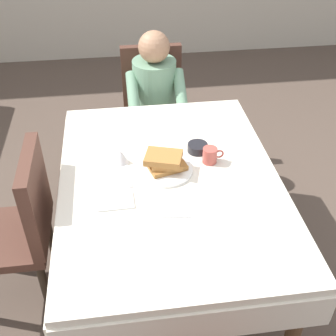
{
  "coord_description": "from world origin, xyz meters",
  "views": [
    {
      "loc": [
        -0.23,
        -1.66,
        2.09
      ],
      "look_at": [
        -0.01,
        0.02,
        0.79
      ],
      "focal_mm": 45.81,
      "sensor_mm": 36.0,
      "label": 1
    }
  ],
  "objects_px": {
    "cup_coffee": "(210,155)",
    "plate_breakfast": "(166,170)",
    "diner_person": "(155,95)",
    "bowl_butter": "(198,148)",
    "spoon_near_edge": "(174,216)",
    "breakfast_stack": "(166,161)",
    "syrup_pitcher": "(121,157)",
    "chair_diner": "(153,102)",
    "chair_left_side": "(22,222)",
    "knife_right_of_plate": "(203,170)",
    "fork_left_of_plate": "(129,176)",
    "dining_table_main": "(170,191)"
  },
  "relations": [
    {
      "from": "dining_table_main",
      "to": "syrup_pitcher",
      "type": "distance_m",
      "value": 0.31
    },
    {
      "from": "diner_person",
      "to": "cup_coffee",
      "type": "height_order",
      "value": "diner_person"
    },
    {
      "from": "cup_coffee",
      "to": "plate_breakfast",
      "type": "bearing_deg",
      "value": -168.9
    },
    {
      "from": "dining_table_main",
      "to": "diner_person",
      "type": "bearing_deg",
      "value": 87.98
    },
    {
      "from": "chair_diner",
      "to": "knife_right_of_plate",
      "type": "xyz_separation_m",
      "value": [
        0.14,
        -1.13,
        0.21
      ]
    },
    {
      "from": "breakfast_stack",
      "to": "knife_right_of_plate",
      "type": "relative_size",
      "value": 1.16
    },
    {
      "from": "chair_diner",
      "to": "diner_person",
      "type": "bearing_deg",
      "value": 90.0
    },
    {
      "from": "diner_person",
      "to": "bowl_butter",
      "type": "height_order",
      "value": "diner_person"
    },
    {
      "from": "fork_left_of_plate",
      "to": "spoon_near_edge",
      "type": "bearing_deg",
      "value": -153.3
    },
    {
      "from": "breakfast_stack",
      "to": "syrup_pitcher",
      "type": "bearing_deg",
      "value": 154.9
    },
    {
      "from": "chair_left_side",
      "to": "plate_breakfast",
      "type": "bearing_deg",
      "value": -85.57
    },
    {
      "from": "chair_left_side",
      "to": "breakfast_stack",
      "type": "bearing_deg",
      "value": -85.47
    },
    {
      "from": "chair_diner",
      "to": "plate_breakfast",
      "type": "relative_size",
      "value": 3.32
    },
    {
      "from": "cup_coffee",
      "to": "spoon_near_edge",
      "type": "relative_size",
      "value": 0.75
    },
    {
      "from": "chair_diner",
      "to": "fork_left_of_plate",
      "type": "relative_size",
      "value": 5.17
    },
    {
      "from": "bowl_butter",
      "to": "fork_left_of_plate",
      "type": "bearing_deg",
      "value": -155.8
    },
    {
      "from": "syrup_pitcher",
      "to": "cup_coffee",
      "type": "bearing_deg",
      "value": -7.11
    },
    {
      "from": "spoon_near_edge",
      "to": "cup_coffee",
      "type": "bearing_deg",
      "value": 65.09
    },
    {
      "from": "plate_breakfast",
      "to": "fork_left_of_plate",
      "type": "bearing_deg",
      "value": -173.99
    },
    {
      "from": "breakfast_stack",
      "to": "knife_right_of_plate",
      "type": "height_order",
      "value": "breakfast_stack"
    },
    {
      "from": "fork_left_of_plate",
      "to": "diner_person",
      "type": "bearing_deg",
      "value": -17.38
    },
    {
      "from": "cup_coffee",
      "to": "knife_right_of_plate",
      "type": "height_order",
      "value": "cup_coffee"
    },
    {
      "from": "diner_person",
      "to": "breakfast_stack",
      "type": "height_order",
      "value": "diner_person"
    },
    {
      "from": "diner_person",
      "to": "plate_breakfast",
      "type": "relative_size",
      "value": 4.0
    },
    {
      "from": "breakfast_stack",
      "to": "cup_coffee",
      "type": "relative_size",
      "value": 2.04
    },
    {
      "from": "chair_diner",
      "to": "chair_left_side",
      "type": "height_order",
      "value": "same"
    },
    {
      "from": "bowl_butter",
      "to": "cup_coffee",
      "type": "bearing_deg",
      "value": -66.4
    },
    {
      "from": "diner_person",
      "to": "breakfast_stack",
      "type": "relative_size",
      "value": 4.85
    },
    {
      "from": "syrup_pitcher",
      "to": "knife_right_of_plate",
      "type": "relative_size",
      "value": 0.4
    },
    {
      "from": "dining_table_main",
      "to": "spoon_near_edge",
      "type": "xyz_separation_m",
      "value": [
        -0.02,
        -0.28,
        0.09
      ]
    },
    {
      "from": "diner_person",
      "to": "bowl_butter",
      "type": "distance_m",
      "value": 0.82
    },
    {
      "from": "dining_table_main",
      "to": "syrup_pitcher",
      "type": "xyz_separation_m",
      "value": [
        -0.24,
        0.16,
        0.13
      ]
    },
    {
      "from": "cup_coffee",
      "to": "syrup_pitcher",
      "type": "height_order",
      "value": "cup_coffee"
    },
    {
      "from": "dining_table_main",
      "to": "breakfast_stack",
      "type": "bearing_deg",
      "value": 103.43
    },
    {
      "from": "dining_table_main",
      "to": "bowl_butter",
      "type": "relative_size",
      "value": 13.85
    },
    {
      "from": "chair_diner",
      "to": "dining_table_main",
      "type": "bearing_deg",
      "value": 88.25
    },
    {
      "from": "spoon_near_edge",
      "to": "fork_left_of_plate",
      "type": "bearing_deg",
      "value": 127.78
    },
    {
      "from": "dining_table_main",
      "to": "plate_breakfast",
      "type": "xyz_separation_m",
      "value": [
        -0.01,
        0.06,
        0.1
      ]
    },
    {
      "from": "fork_left_of_plate",
      "to": "spoon_near_edge",
      "type": "height_order",
      "value": "same"
    },
    {
      "from": "spoon_near_edge",
      "to": "plate_breakfast",
      "type": "bearing_deg",
      "value": 96.88
    },
    {
      "from": "chair_diner",
      "to": "syrup_pitcher",
      "type": "distance_m",
      "value": 1.07
    },
    {
      "from": "chair_left_side",
      "to": "breakfast_stack",
      "type": "relative_size",
      "value": 4.03
    },
    {
      "from": "chair_diner",
      "to": "diner_person",
      "type": "distance_m",
      "value": 0.21
    },
    {
      "from": "diner_person",
      "to": "syrup_pitcher",
      "type": "relative_size",
      "value": 14.0
    },
    {
      "from": "diner_person",
      "to": "spoon_near_edge",
      "type": "bearing_deg",
      "value": 87.59
    },
    {
      "from": "chair_left_side",
      "to": "knife_right_of_plate",
      "type": "xyz_separation_m",
      "value": [
        0.95,
        0.04,
        0.21
      ]
    },
    {
      "from": "knife_right_of_plate",
      "to": "chair_left_side",
      "type": "bearing_deg",
      "value": 89.9
    },
    {
      "from": "chair_left_side",
      "to": "breakfast_stack",
      "type": "height_order",
      "value": "chair_left_side"
    },
    {
      "from": "dining_table_main",
      "to": "fork_left_of_plate",
      "type": "distance_m",
      "value": 0.23
    },
    {
      "from": "dining_table_main",
      "to": "syrup_pitcher",
      "type": "relative_size",
      "value": 19.05
    }
  ]
}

